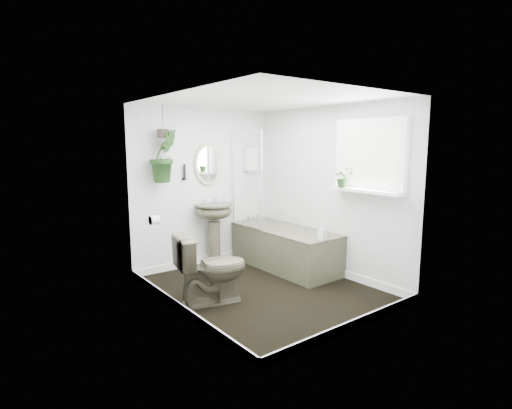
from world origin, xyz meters
TOP-DOWN VIEW (x-y plane):
  - floor at (0.00, 0.00)m, footprint 2.30×2.80m
  - ceiling at (0.00, 0.00)m, footprint 2.30×2.80m
  - wall_back at (0.00, 1.41)m, footprint 2.30×0.02m
  - wall_front at (0.00, -1.41)m, footprint 2.30×0.02m
  - wall_left at (-1.16, 0.00)m, footprint 0.02×2.80m
  - wall_right at (1.16, 0.00)m, footprint 0.02×2.80m
  - skirting at (0.00, 0.00)m, footprint 2.30×2.80m
  - bathtub at (0.80, 0.50)m, footprint 0.72×1.72m
  - bath_screen at (0.47, 0.99)m, footprint 0.04×0.72m
  - shower_box at (0.80, 1.34)m, footprint 0.20×0.10m
  - oval_mirror at (0.05, 1.37)m, footprint 0.46×0.03m
  - wall_sconce at (-0.35, 1.36)m, footprint 0.04×0.04m
  - toilet_roll_holder at (-1.10, 0.70)m, footprint 0.11×0.11m
  - window_recess at (1.09, -0.70)m, footprint 0.08×1.00m
  - window_sill at (1.02, -0.70)m, footprint 0.18×1.00m
  - window_blinds at (1.04, -0.70)m, footprint 0.01×0.86m
  - toilet at (-0.73, 0.03)m, footprint 0.88×0.62m
  - pedestal_sink at (0.05, 1.24)m, footprint 0.61×0.55m
  - sill_plant at (0.97, -0.40)m, footprint 0.28×0.27m
  - hanging_plant at (-0.70, 1.25)m, footprint 0.42×0.35m
  - soap_bottle at (0.73, -0.29)m, footprint 0.11×0.11m
  - hanging_pot at (-0.70, 1.25)m, footprint 0.16×0.16m

SIDE VIEW (x-z plane):
  - floor at x=0.00m, z-range -0.02..0.00m
  - skirting at x=0.00m, z-range 0.00..0.10m
  - bathtub at x=0.80m, z-range 0.00..0.58m
  - toilet at x=-0.73m, z-range 0.00..0.81m
  - pedestal_sink at x=0.05m, z-range 0.00..0.93m
  - soap_bottle at x=0.73m, z-range 0.58..0.78m
  - toilet_roll_holder at x=-1.10m, z-range 0.84..0.96m
  - wall_back at x=0.00m, z-range 0.00..2.30m
  - wall_front at x=0.00m, z-range 0.00..2.30m
  - wall_left at x=-1.16m, z-range 0.00..2.30m
  - wall_right at x=1.16m, z-range 0.00..2.30m
  - window_sill at x=1.02m, z-range 1.21..1.25m
  - bath_screen at x=0.47m, z-range 0.58..1.98m
  - sill_plant at x=0.97m, z-range 1.25..1.50m
  - wall_sconce at x=-0.35m, z-range 1.29..1.51m
  - oval_mirror at x=0.05m, z-range 1.19..1.81m
  - shower_box at x=0.80m, z-range 1.38..1.73m
  - hanging_plant at x=-0.70m, z-range 1.28..1.99m
  - window_recess at x=1.09m, z-range 1.20..2.10m
  - window_blinds at x=1.04m, z-range 1.27..2.03m
  - hanging_pot at x=-0.70m, z-range 1.87..1.99m
  - ceiling at x=0.00m, z-range 2.30..2.32m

